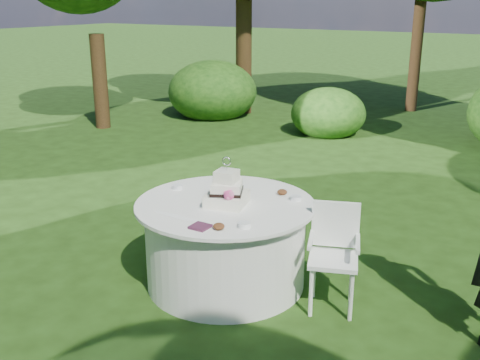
% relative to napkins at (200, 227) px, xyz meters
% --- Properties ---
extents(ground, '(80.00, 80.00, 0.00)m').
position_rel_napkins_xyz_m(ground, '(-0.14, 0.57, -0.78)').
color(ground, '#1C340E').
rests_on(ground, ground).
extents(napkins, '(0.14, 0.14, 0.02)m').
position_rel_napkins_xyz_m(napkins, '(0.00, 0.00, 0.00)').
color(napkins, '#4E213A').
rests_on(napkins, table).
extents(feather_plume, '(0.48, 0.07, 0.01)m').
position_rel_napkins_xyz_m(feather_plume, '(-0.28, 0.08, -0.00)').
color(feather_plume, white).
rests_on(feather_plume, table).
extents(table, '(1.56, 1.56, 0.77)m').
position_rel_napkins_xyz_m(table, '(-0.14, 0.57, -0.39)').
color(table, white).
rests_on(table, ground).
extents(cake, '(0.39, 0.39, 0.43)m').
position_rel_napkins_xyz_m(cake, '(-0.10, 0.54, 0.10)').
color(cake, white).
rests_on(cake, table).
extents(chair, '(0.50, 0.50, 0.87)m').
position_rel_napkins_xyz_m(chair, '(0.82, 0.72, -0.26)').
color(chair, white).
rests_on(chair, ground).
extents(votives, '(1.17, 0.86, 0.04)m').
position_rel_napkins_xyz_m(votives, '(-0.02, 0.59, 0.01)').
color(votives, white).
rests_on(votives, table).
extents(petal_cups, '(0.14, 1.05, 0.05)m').
position_rel_napkins_xyz_m(petal_cups, '(0.16, 0.53, 0.02)').
color(petal_cups, '#562D16').
rests_on(petal_cups, table).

